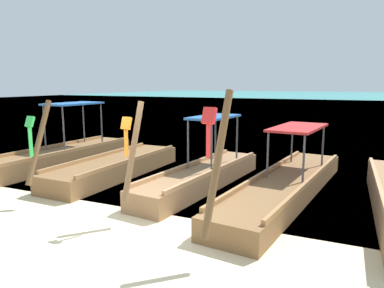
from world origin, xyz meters
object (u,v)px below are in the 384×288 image
(longtail_boat_green_ribbon, at_px, (115,167))
(longtail_boat_orange_ribbon, at_px, (202,175))
(longtail_boat_blue_ribbon, at_px, (59,156))
(longtail_boat_red_ribbon, at_px, (286,185))

(longtail_boat_green_ribbon, xyz_separation_m, longtail_boat_orange_ribbon, (2.84, -0.03, 0.05))
(longtail_boat_blue_ribbon, bearing_deg, longtail_boat_orange_ribbon, -3.95)
(longtail_boat_blue_ribbon, distance_m, longtail_boat_green_ribbon, 2.58)
(longtail_boat_green_ribbon, bearing_deg, longtail_boat_orange_ribbon, -0.63)
(longtail_boat_orange_ribbon, bearing_deg, longtail_boat_green_ribbon, 179.37)
(longtail_boat_green_ribbon, height_order, longtail_boat_red_ribbon, longtail_boat_red_ribbon)
(longtail_boat_green_ribbon, distance_m, longtail_boat_red_ribbon, 5.04)
(longtail_boat_orange_ribbon, height_order, longtail_boat_red_ribbon, longtail_boat_red_ribbon)
(longtail_boat_green_ribbon, distance_m, longtail_boat_orange_ribbon, 2.84)
(longtail_boat_blue_ribbon, xyz_separation_m, longtail_boat_green_ribbon, (2.56, -0.34, -0.07))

